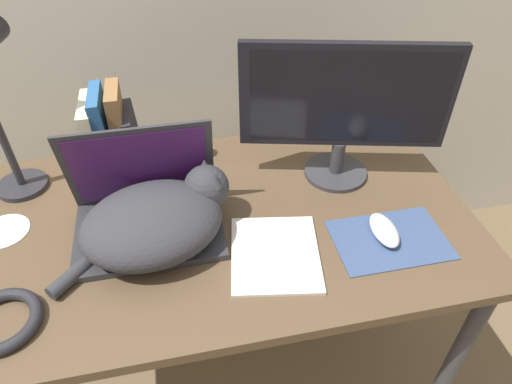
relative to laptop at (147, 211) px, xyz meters
name	(u,v)px	position (x,y,z in m)	size (l,w,h in m)	color
desk	(219,241)	(0.17, -0.01, -0.13)	(1.26, 0.71, 0.75)	brown
laptop	(147,211)	(0.00, 0.00, 0.00)	(0.35, 0.25, 0.26)	#2D2D33
cat	(158,220)	(0.03, -0.06, 0.02)	(0.42, 0.32, 0.16)	#333338
external_monitor	(345,106)	(0.51, 0.10, 0.16)	(0.51, 0.17, 0.38)	#333338
mousepad	(390,240)	(0.55, -0.17, -0.05)	(0.27, 0.18, 0.00)	#384C75
computer_mouse	(384,230)	(0.54, -0.15, -0.03)	(0.06, 0.11, 0.03)	silver
book_row	(111,137)	(-0.08, 0.24, 0.07)	(0.14, 0.16, 0.25)	beige
cable_coil	(1,321)	(-0.29, -0.22, -0.04)	(0.16, 0.16, 0.03)	#232328
notepad	(275,254)	(0.28, -0.16, -0.04)	(0.24, 0.26, 0.01)	silver
webcam	(200,143)	(0.16, 0.26, 0.00)	(0.05, 0.05, 0.07)	#232328
cd_disc	(4,231)	(-0.35, 0.05, -0.05)	(0.12, 0.12, 0.00)	silver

